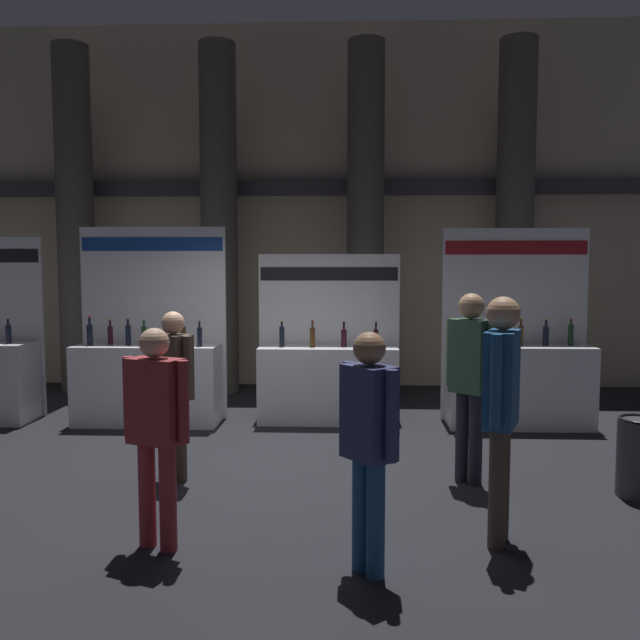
{
  "coord_description": "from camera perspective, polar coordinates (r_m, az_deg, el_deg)",
  "views": [
    {
      "loc": [
        0.89,
        -6.57,
        2.04
      ],
      "look_at": [
        0.56,
        1.13,
        1.4
      ],
      "focal_mm": 36.47,
      "sensor_mm": 36.0,
      "label": 1
    }
  ],
  "objects": [
    {
      "name": "ground_plane",
      "position": [
        6.93,
        -5.17,
        -12.4
      ],
      "size": [
        25.09,
        25.09,
        0.0
      ],
      "primitive_type": "plane",
      "color": "black"
    },
    {
      "name": "hall_colonnade",
      "position": [
        11.05,
        -2.23,
        9.54
      ],
      "size": [
        12.55,
        1.22,
        6.07
      ],
      "color": "tan",
      "rests_on": "ground_plane"
    },
    {
      "name": "exhibitor_booth_1",
      "position": [
        8.76,
        -14.82,
        -4.67
      ],
      "size": [
        1.94,
        0.66,
        2.56
      ],
      "color": "white",
      "rests_on": "ground_plane"
    },
    {
      "name": "exhibitor_booth_2",
      "position": [
        8.59,
        0.73,
        -5.04
      ],
      "size": [
        1.9,
        0.66,
        2.2
      ],
      "color": "white",
      "rests_on": "ground_plane"
    },
    {
      "name": "exhibitor_booth_3",
      "position": [
        8.71,
        17.0,
        -4.77
      ],
      "size": [
        1.88,
        0.66,
        2.53
      ],
      "color": "white",
      "rests_on": "ground_plane"
    },
    {
      "name": "trash_bin",
      "position": [
        6.54,
        26.27,
        -10.72
      ],
      "size": [
        0.39,
        0.39,
        0.71
      ],
      "color": "#38383D",
      "rests_on": "ground_plane"
    },
    {
      "name": "visitor_3",
      "position": [
        4.84,
        -14.21,
        -8.51
      ],
      "size": [
        0.53,
        0.33,
        1.61
      ],
      "rotation": [
        0.0,
        0.0,
        5.9
      ],
      "color": "maroon",
      "rests_on": "ground_plane"
    },
    {
      "name": "visitor_4",
      "position": [
        6.23,
        13.04,
        -4.38
      ],
      "size": [
        0.4,
        0.39,
        1.79
      ],
      "rotation": [
        0.0,
        0.0,
        5.56
      ],
      "color": "#23232D",
      "rests_on": "ground_plane"
    },
    {
      "name": "visitor_6",
      "position": [
        6.34,
        -12.69,
        -5.32
      ],
      "size": [
        0.41,
        0.38,
        1.62
      ],
      "rotation": [
        0.0,
        0.0,
        5.63
      ],
      "color": "#47382D",
      "rests_on": "ground_plane"
    },
    {
      "name": "visitor_7",
      "position": [
        4.91,
        15.62,
        -6.53
      ],
      "size": [
        0.34,
        0.55,
        1.83
      ],
      "rotation": [
        0.0,
        0.0,
        1.19
      ],
      "color": "#47382D",
      "rests_on": "ground_plane"
    },
    {
      "name": "visitor_8",
      "position": [
        4.33,
        4.31,
        -9.88
      ],
      "size": [
        0.39,
        0.41,
        1.62
      ],
      "rotation": [
        0.0,
        0.0,
        5.39
      ],
      "color": "navy",
      "rests_on": "ground_plane"
    }
  ]
}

